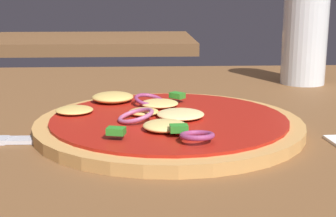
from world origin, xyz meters
TOP-DOWN VIEW (x-y plane):
  - dining_table at (0.00, 0.00)m, footprint 1.45×0.93m
  - pizza at (0.02, -0.01)m, footprint 0.29×0.29m
  - beer_glass at (0.26, 0.26)m, footprint 0.07×0.07m
  - background_table at (-0.19, 1.14)m, footprint 0.70×0.47m

SIDE VIEW (x-z plane):
  - dining_table at x=0.00m, z-range 0.00..0.04m
  - background_table at x=-0.19m, z-range 0.00..0.04m
  - pizza at x=0.02m, z-range 0.03..0.06m
  - beer_glass at x=0.26m, z-range 0.03..0.18m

